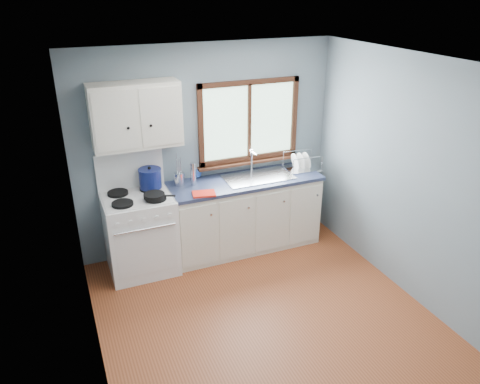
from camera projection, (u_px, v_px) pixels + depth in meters
name	position (u px, v px, depth m)	size (l,w,h in m)	color
floor	(270.00, 324.00, 4.64)	(3.20, 3.60, 0.02)	brown
ceiling	(279.00, 65.00, 3.61)	(3.20, 3.60, 0.02)	white
wall_back	(207.00, 149.00, 5.65)	(3.20, 0.02, 2.50)	slate
wall_front	(419.00, 344.00, 2.60)	(3.20, 0.02, 2.50)	slate
wall_left	(85.00, 247.00, 3.56)	(0.02, 3.60, 2.50)	slate
wall_right	(418.00, 183.00, 4.69)	(0.02, 3.60, 2.50)	slate
gas_range	(140.00, 231.00, 5.34)	(0.76, 0.69, 1.36)	white
base_cabinets	(244.00, 217.00, 5.85)	(1.85, 0.60, 0.88)	silver
countertop	(244.00, 181.00, 5.65)	(1.89, 0.64, 0.04)	#202843
sink	(258.00, 182.00, 5.73)	(0.84, 0.46, 0.44)	silver
window	(249.00, 127.00, 5.71)	(1.36, 0.10, 1.03)	#9EC6A8
upper_cabinets	(136.00, 115.00, 4.97)	(0.95, 0.35, 0.70)	silver
skillet	(155.00, 196.00, 5.06)	(0.37, 0.30, 0.05)	black
stockpot	(150.00, 178.00, 5.28)	(0.34, 0.34, 0.25)	#0F184E
utensil_crock	(180.00, 179.00, 5.45)	(0.15, 0.15, 0.39)	silver
thermos	(193.00, 174.00, 5.43)	(0.06, 0.06, 0.28)	silver
soap_bottle	(199.00, 168.00, 5.63)	(0.10, 0.10, 0.26)	blue
dish_towel	(204.00, 194.00, 5.24)	(0.25, 0.18, 0.02)	red
dish_rack	(302.00, 165.00, 5.94)	(0.43, 0.34, 0.22)	silver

